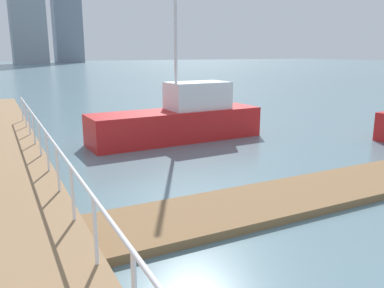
{
  "coord_description": "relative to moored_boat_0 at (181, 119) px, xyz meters",
  "views": [
    {
      "loc": [
        -4.27,
        0.88,
        3.45
      ],
      "look_at": [
        -0.04,
        9.21,
        1.26
      ],
      "focal_mm": 36.67,
      "sensor_mm": 36.0,
      "label": 1
    }
  ],
  "objects": [
    {
      "name": "boardwalk_railing",
      "position": [
        -5.49,
        -6.95,
        0.39
      ],
      "size": [
        0.06,
        24.6,
        1.08
      ],
      "color": "white",
      "rests_on": "boardwalk"
    },
    {
      "name": "ground_plane",
      "position": [
        -2.34,
        5.11,
        -0.86
      ],
      "size": [
        300.0,
        300.0,
        0.0
      ],
      "primitive_type": "plane",
      "color": "slate"
    },
    {
      "name": "floating_dock",
      "position": [
        1.38,
        -7.23,
        -0.77
      ],
      "size": [
        14.44,
        2.0,
        0.18
      ],
      "primitive_type": "cube",
      "color": "olive",
      "rests_on": "ground_plane"
    },
    {
      "name": "moored_boat_0",
      "position": [
        0.0,
        0.0,
        0.0
      ],
      "size": [
        7.07,
        2.11,
        8.5
      ],
      "color": "red",
      "rests_on": "ground_plane"
    }
  ]
}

